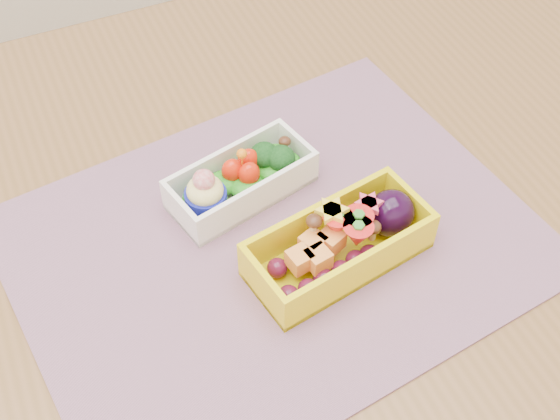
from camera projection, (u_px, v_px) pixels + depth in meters
name	position (u px, v px, depth m)	size (l,w,h in m)	color
table	(275.00, 284.00, 0.80)	(1.20, 0.80, 0.75)	brown
placemat	(275.00, 242.00, 0.71)	(0.47, 0.37, 0.00)	gray
bento_white	(241.00, 180.00, 0.73)	(0.16, 0.10, 0.06)	white
bento_yellow	(342.00, 242.00, 0.67)	(0.18, 0.10, 0.06)	yellow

